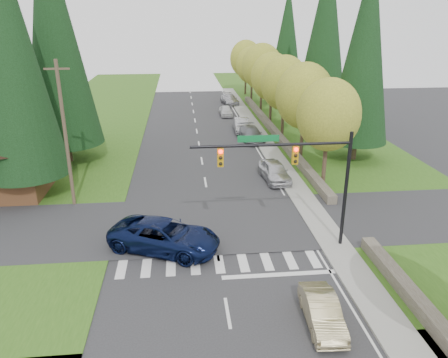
{
  "coord_description": "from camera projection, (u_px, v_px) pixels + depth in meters",
  "views": [
    {
      "loc": [
        -1.8,
        -17.18,
        12.59
      ],
      "look_at": [
        0.81,
        8.67,
        2.8
      ],
      "focal_mm": 35.0,
      "sensor_mm": 36.0,
      "label": 1
    }
  ],
  "objects": [
    {
      "name": "grass_east",
      "position": [
        342.0,
        159.0,
        40.44
      ],
      "size": [
        14.0,
        110.0,
        0.06
      ],
      "primitive_type": "cube",
      "color": "#2F5617",
      "rests_on": "ground"
    },
    {
      "name": "parked_car_e",
      "position": [
        230.0,
        99.0,
        65.3
      ],
      "size": [
        2.69,
        5.19,
        1.44
      ],
      "primitive_type": "imported",
      "rotation": [
        0.0,
        0.0,
        0.14
      ],
      "color": "#ACACB1",
      "rests_on": "ground"
    },
    {
      "name": "sedan_champagne",
      "position": [
        322.0,
        312.0,
        18.76
      ],
      "size": [
        1.54,
        3.92,
        1.27
      ],
      "primitive_type": "imported",
      "rotation": [
        0.0,
        0.0,
        -0.05
      ],
      "color": "#C7B684",
      "rests_on": "ground"
    },
    {
      "name": "parked_car_b",
      "position": [
        251.0,
        134.0,
        46.26
      ],
      "size": [
        2.53,
        5.25,
        1.48
      ],
      "primitive_type": "imported",
      "rotation": [
        0.0,
        0.0,
        0.09
      ],
      "color": "slate",
      "rests_on": "ground"
    },
    {
      "name": "stone_wall_south",
      "position": [
        434.0,
        323.0,
        18.5
      ],
      "size": [
        0.7,
        14.0,
        0.7
      ],
      "primitive_type": "cube",
      "color": "#4C4438",
      "rests_on": "ground"
    },
    {
      "name": "suv_navy",
      "position": [
        165.0,
        236.0,
        24.68
      ],
      "size": [
        6.93,
        5.21,
        1.75
      ],
      "primitive_type": "imported",
      "rotation": [
        0.0,
        0.0,
        1.15
      ],
      "color": "#0B1438",
      "rests_on": "ground"
    },
    {
      "name": "decid_tree_2",
      "position": [
        284.0,
        83.0,
        45.44
      ],
      "size": [
        5.0,
        5.0,
        8.82
      ],
      "color": "#38281C",
      "rests_on": "ground"
    },
    {
      "name": "conifer_w_c",
      "position": [
        53.0,
        32.0,
        35.98
      ],
      "size": [
        6.46,
        6.46,
        20.8
      ],
      "color": "#38281C",
      "rests_on": "ground"
    },
    {
      "name": "sidewalk_east",
      "position": [
        273.0,
        155.0,
        41.72
      ],
      "size": [
        1.8,
        80.0,
        0.13
      ],
      "primitive_type": "cube",
      "color": "gray",
      "rests_on": "ground"
    },
    {
      "name": "conifer_e_b",
      "position": [
        325.0,
        32.0,
        49.86
      ],
      "size": [
        6.12,
        6.12,
        19.8
      ],
      "color": "#38281C",
      "rests_on": "ground"
    },
    {
      "name": "curb_east",
      "position": [
        265.0,
        155.0,
        41.64
      ],
      "size": [
        0.2,
        80.0,
        0.13
      ],
      "primitive_type": "cube",
      "color": "gray",
      "rests_on": "ground"
    },
    {
      "name": "conifer_e_a",
      "position": [
        365.0,
        50.0,
        37.09
      ],
      "size": [
        5.44,
        5.44,
        17.8
      ],
      "color": "#38281C",
      "rests_on": "ground"
    },
    {
      "name": "grass_west",
      "position": [
        53.0,
        169.0,
        38.0
      ],
      "size": [
        14.0,
        110.0,
        0.06
      ],
      "primitive_type": "cube",
      "color": "#2F5617",
      "rests_on": "ground"
    },
    {
      "name": "parked_car_a",
      "position": [
        275.0,
        171.0,
        35.18
      ],
      "size": [
        2.23,
        4.74,
        1.57
      ],
      "primitive_type": "imported",
      "rotation": [
        0.0,
        0.0,
        0.08
      ],
      "color": "silver",
      "rests_on": "ground"
    },
    {
      "name": "parked_car_d",
      "position": [
        226.0,
        111.0,
        57.83
      ],
      "size": [
        1.63,
        3.88,
        1.31
      ],
      "primitive_type": "imported",
      "rotation": [
        0.0,
        0.0,
        0.02
      ],
      "color": "silver",
      "rests_on": "ground"
    },
    {
      "name": "decid_tree_1",
      "position": [
        305.0,
        96.0,
        38.99
      ],
      "size": [
        5.2,
        5.2,
        8.8
      ],
      "color": "#38281C",
      "rests_on": "ground"
    },
    {
      "name": "decid_tree_4",
      "position": [
        262.0,
        67.0,
        58.45
      ],
      "size": [
        5.4,
        5.4,
        9.18
      ],
      "color": "#38281C",
      "rests_on": "ground"
    },
    {
      "name": "decid_tree_5",
      "position": [
        252.0,
        65.0,
        65.13
      ],
      "size": [
        4.8,
        4.8,
        8.3
      ],
      "color": "#38281C",
      "rests_on": "ground"
    },
    {
      "name": "ground",
      "position": [
        225.0,
        299.0,
        20.61
      ],
      "size": [
        120.0,
        120.0,
        0.0
      ],
      "primitive_type": "plane",
      "color": "#28282B",
      "rests_on": "ground"
    },
    {
      "name": "decid_tree_6",
      "position": [
        246.0,
        59.0,
        71.54
      ],
      "size": [
        5.2,
        5.2,
        8.86
      ],
      "color": "#38281C",
      "rests_on": "ground"
    },
    {
      "name": "traffic_signal",
      "position": [
        298.0,
        166.0,
        23.45
      ],
      "size": [
        8.7,
        0.37,
        6.8
      ],
      "color": "black",
      "rests_on": "ground"
    },
    {
      "name": "stone_wall_north",
      "position": [
        274.0,
        131.0,
        49.22
      ],
      "size": [
        0.7,
        40.0,
        0.7
      ],
      "primitive_type": "cube",
      "color": "#4C4438",
      "rests_on": "ground"
    },
    {
      "name": "conifer_e_c",
      "position": [
        287.0,
        39.0,
        63.33
      ],
      "size": [
        5.1,
        5.1,
        16.8
      ],
      "color": "#38281C",
      "rests_on": "ground"
    },
    {
      "name": "conifer_w_a",
      "position": [
        7.0,
        44.0,
        28.61
      ],
      "size": [
        6.12,
        6.12,
        19.8
      ],
      "color": "#38281C",
      "rests_on": "ground"
    },
    {
      "name": "brown_building",
      "position": [
        2.0,
        152.0,
        32.06
      ],
      "size": [
        8.4,
        8.4,
        5.4
      ],
      "color": "#4C2D19",
      "rests_on": "ground"
    },
    {
      "name": "cross_street",
      "position": [
        213.0,
        224.0,
        28.06
      ],
      "size": [
        120.0,
        8.0,
        0.1
      ],
      "primitive_type": "cube",
      "color": "#28282B",
      "rests_on": "ground"
    },
    {
      "name": "conifer_w_e",
      "position": [
        50.0,
        41.0,
        41.73
      ],
      "size": [
        5.78,
        5.78,
        18.8
      ],
      "color": "#38281C",
      "rests_on": "ground"
    },
    {
      "name": "utility_pole",
      "position": [
        65.0,
        134.0,
        29.07
      ],
      "size": [
        1.6,
        0.24,
        10.0
      ],
      "color": "#473828",
      "rests_on": "ground"
    },
    {
      "name": "parked_car_c",
      "position": [
        242.0,
        125.0,
        49.83
      ],
      "size": [
        1.86,
        4.76,
        1.54
      ],
      "primitive_type": "imported",
      "rotation": [
        0.0,
        0.0,
        -0.05
      ],
      "color": "#A3A3A7",
      "rests_on": "ground"
    },
    {
      "name": "decid_tree_3",
      "position": [
        272.0,
        77.0,
        52.06
      ],
      "size": [
        5.0,
        5.0,
        8.55
      ],
      "color": "#38281C",
      "rests_on": "ground"
    },
    {
      "name": "decid_tree_0",
      "position": [
        329.0,
        115.0,
        32.53
      ],
      "size": [
        4.8,
        4.8,
        8.37
      ],
      "color": "#38281C",
      "rests_on": "ground"
    }
  ]
}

